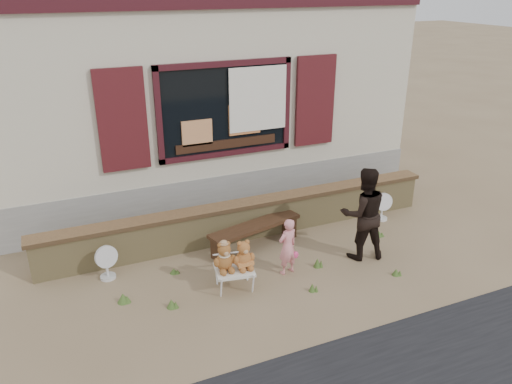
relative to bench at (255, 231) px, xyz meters
name	(u,v)px	position (x,y,z in m)	size (l,w,h in m)	color
ground	(271,263)	(0.03, -0.58, -0.31)	(80.00, 80.00, 0.00)	brown
shopfront	(186,87)	(0.03, 3.91, 1.68)	(8.04, 5.13, 4.00)	#BBB197
brick_wall	(247,219)	(0.03, 0.42, 0.03)	(7.10, 0.36, 0.67)	tan
bench	(255,231)	(0.00, 0.00, 0.00)	(1.72, 0.75, 0.43)	#311E11
folding_chair	(234,270)	(-0.76, -1.00, -0.01)	(0.62, 0.57, 0.33)	silver
teddy_bear_left	(224,256)	(-0.90, -0.97, 0.25)	(0.33, 0.29, 0.45)	brown
teddy_bear_right	(244,254)	(-0.62, -1.02, 0.24)	(0.33, 0.28, 0.44)	brown
child	(287,246)	(0.14, -0.92, 0.14)	(0.33, 0.22, 0.91)	pink
adult	(363,214)	(1.46, -0.95, 0.45)	(0.75, 0.58, 1.53)	black
fan_left	(106,262)	(-2.42, 0.01, -0.03)	(0.36, 0.23, 0.56)	silver
fan_right	(382,206)	(2.60, 0.04, -0.04)	(0.35, 0.23, 0.54)	silver
grass_tufts	(253,276)	(-0.42, -0.91, -0.25)	(4.63, 1.52, 0.15)	#415F26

